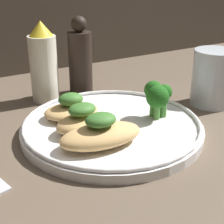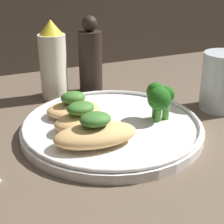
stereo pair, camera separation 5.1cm
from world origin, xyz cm
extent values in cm
cube|color=brown|center=(0.00, 0.00, -0.50)|extent=(180.00, 180.00, 1.00)
cylinder|color=white|center=(0.00, 0.00, 0.70)|extent=(27.64, 27.64, 1.40)
torus|color=white|center=(0.00, 0.00, 1.70)|extent=(27.04, 27.04, 0.60)
ellipsoid|color=tan|center=(-4.59, -4.91, 2.83)|extent=(11.96, 6.89, 2.86)
ellipsoid|color=#3D752D|center=(-4.59, -4.91, 5.16)|extent=(4.54, 3.78, 1.81)
ellipsoid|color=tan|center=(-4.92, 0.19, 2.71)|extent=(8.52, 5.92, 2.62)
ellipsoid|color=#3D752D|center=(-4.92, 0.19, 4.89)|extent=(4.40, 3.65, 1.74)
ellipsoid|color=tan|center=(-4.35, 5.28, 2.46)|extent=(9.57, 7.73, 2.11)
ellipsoid|color=#3D752D|center=(-4.35, 5.28, 4.51)|extent=(4.41, 3.79, 1.99)
cylinder|color=#569942|center=(8.47, -1.67, 3.06)|extent=(1.05, 1.05, 3.31)
sphere|color=#1E5B19|center=(8.47, -1.67, 5.56)|extent=(2.41, 2.41, 2.41)
cylinder|color=#569942|center=(7.09, -0.63, 3.10)|extent=(0.83, 0.83, 3.40)
sphere|color=#1E5B19|center=(7.09, -0.63, 5.82)|extent=(2.90, 2.90, 2.90)
cylinder|color=#569942|center=(6.96, -1.93, 2.64)|extent=(0.96, 0.96, 2.48)
sphere|color=#1E5B19|center=(6.96, -1.93, 5.14)|extent=(3.60, 3.60, 3.60)
cylinder|color=silver|center=(-3.94, 18.03, 6.04)|extent=(5.04, 5.04, 12.09)
cone|color=yellow|center=(-3.94, 18.03, 13.42)|extent=(4.28, 4.28, 2.66)
cylinder|color=black|center=(3.46, 18.03, 6.03)|extent=(4.54, 4.54, 12.05)
sphere|color=black|center=(3.46, 18.03, 13.53)|extent=(2.95, 2.95, 2.95)
cylinder|color=silver|center=(21.44, 0.75, 5.03)|extent=(7.54, 7.54, 10.05)
camera|label=1|loc=(-23.74, -40.64, 24.22)|focal=55.00mm
camera|label=2|loc=(-19.17, -42.99, 24.22)|focal=55.00mm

